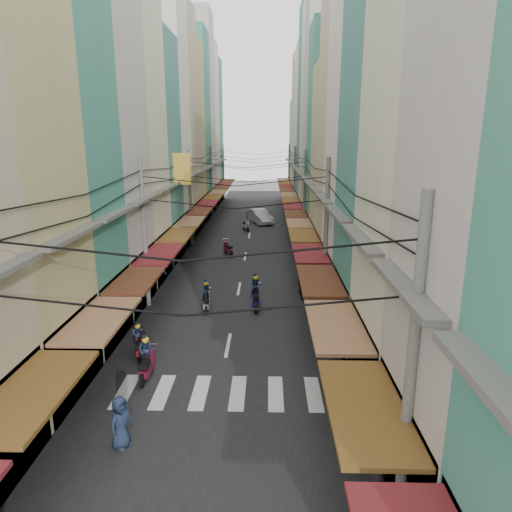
% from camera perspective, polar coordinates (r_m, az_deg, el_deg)
% --- Properties ---
extents(ground, '(160.00, 160.00, 0.00)m').
position_cam_1_polar(ground, '(22.99, -3.08, -8.93)').
color(ground, slate).
rests_on(ground, ground).
extents(road, '(10.00, 80.00, 0.02)m').
position_cam_1_polar(road, '(42.06, -0.96, 2.01)').
color(road, black).
rests_on(road, ground).
extents(sidewalk_left, '(3.00, 80.00, 0.06)m').
position_cam_1_polar(sidewalk_left, '(42.82, -9.69, 2.05)').
color(sidewalk_left, slate).
rests_on(sidewalk_left, ground).
extents(sidewalk_right, '(3.00, 80.00, 0.06)m').
position_cam_1_polar(sidewalk_right, '(42.28, 7.88, 1.97)').
color(sidewalk_right, slate).
rests_on(sidewalk_right, ground).
extents(crosswalk, '(7.55, 2.40, 0.01)m').
position_cam_1_polar(crosswalk, '(17.66, -4.66, -16.63)').
color(crosswalk, silver).
rests_on(crosswalk, ground).
extents(building_row_left, '(7.80, 67.67, 23.70)m').
position_cam_1_polar(building_row_left, '(38.81, -13.45, 15.10)').
color(building_row_left, silver).
rests_on(building_row_left, ground).
extents(building_row_right, '(7.80, 68.98, 22.59)m').
position_cam_1_polar(building_row_right, '(37.96, 11.17, 14.69)').
color(building_row_right, '#3E8874').
rests_on(building_row_right, ground).
extents(utility_poles, '(10.20, 66.13, 8.20)m').
position_cam_1_polar(utility_poles, '(36.16, -1.34, 10.49)').
color(utility_poles, slate).
rests_on(utility_poles, ground).
extents(white_car, '(5.80, 4.07, 1.91)m').
position_cam_1_polar(white_car, '(50.49, 0.45, 4.12)').
color(white_car, '#B8B8BC').
rests_on(white_car, ground).
extents(bicycle, '(1.76, 0.87, 1.16)m').
position_cam_1_polar(bicycle, '(23.71, 10.96, -8.44)').
color(bicycle, black).
rests_on(bicycle, ground).
extents(moving_scooters, '(7.93, 31.24, 2.02)m').
position_cam_1_polar(moving_scooters, '(26.45, -4.25, -4.48)').
color(moving_scooters, black).
rests_on(moving_scooters, ground).
extents(parked_scooters, '(13.24, 15.78, 1.00)m').
position_cam_1_polar(parked_scooters, '(19.43, 7.89, -12.18)').
color(parked_scooters, black).
rests_on(parked_scooters, ground).
extents(pedestrians, '(12.21, 26.71, 2.19)m').
position_cam_1_polar(pedestrians, '(25.43, -12.01, -4.40)').
color(pedestrians, black).
rests_on(pedestrians, ground).
extents(market_umbrella, '(2.29, 2.29, 2.41)m').
position_cam_1_polar(market_umbrella, '(20.44, 15.36, -6.12)').
color(market_umbrella, '#B2B2B7').
rests_on(market_umbrella, ground).
extents(traffic_sign, '(0.10, 0.62, 2.84)m').
position_cam_1_polar(traffic_sign, '(22.58, 11.04, -4.05)').
color(traffic_sign, slate).
rests_on(traffic_sign, ground).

